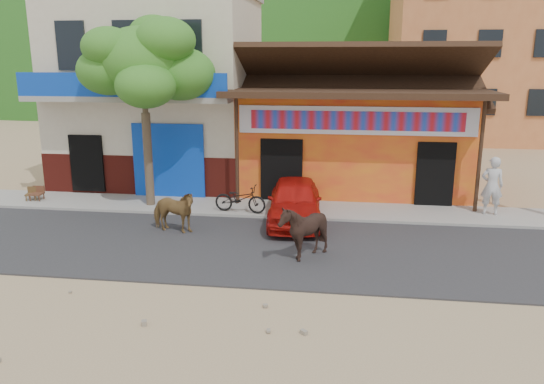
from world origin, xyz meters
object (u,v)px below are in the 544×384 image
Objects in this scene: cafe_chair_right at (31,188)px; red_car at (295,201)px; cafe_chair_left at (36,188)px; cow_dark at (304,231)px; tree at (146,113)px; cow_tan at (173,211)px; scooter at (240,199)px; pedestrian at (492,186)px.

red_car is at bearing -18.96° from cafe_chair_right.
cow_dark is at bearing -26.44° from cafe_chair_left.
tree reaches higher than cafe_chair_left.
cow_tan is at bearing -161.18° from red_car.
cow_tan is 0.88× the size of scooter.
cow_dark is 1.75× the size of cafe_chair_right.
cow_dark is 10.17m from cafe_chair_left.
tree is 10.98m from pedestrian.
red_car is 4.74× the size of cafe_chair_right.
tree is 4.78m from cafe_chair_left.
scooter reaches higher than cafe_chair_left.
pedestrian reaches higher than cow_dark.
cafe_chair_right is (-7.28, 0.48, -0.03)m from scooter.
cow_tan is at bearing -26.96° from cafe_chair_left.
pedestrian reaches higher than cafe_chair_left.
pedestrian is (5.92, 1.34, 0.33)m from red_car.
tree is 7.02× the size of cafe_chair_left.
pedestrian is 2.22× the size of cafe_chair_right.
cafe_chair_right is at bearing -179.91° from tree.
tree is 3.79m from cow_tan.
cow_dark is 0.78× the size of pedestrian.
cow_tan is 1.78× the size of cafe_chair_right.
red_car is at bearing -54.52° from cow_tan.
cow_tan is 9.61m from pedestrian.
scooter is at bearing -7.51° from cafe_chair_left.
cafe_chair_right is (-14.95, -0.35, -0.50)m from pedestrian.
cow_dark reaches higher than scooter.
cafe_chair_left is at bearing 78.77° from cow_tan.
red_car reaches higher than cafe_chair_left.
tree is 4.24× the size of cow_dark.
cow_tan is at bearing -35.42° from cafe_chair_right.
cow_dark is 4.13m from scooter.
scooter is 7.14m from cafe_chair_left.
cafe_chair_right is at bearing 7.25° from pedestrian.
scooter is at bearing 159.21° from red_car.
cow_tan is 0.80× the size of pedestrian.
tree is at bearing 88.70° from scooter.
cow_dark reaches higher than cafe_chair_left.
tree is 3.64× the size of scooter.
red_car is at bearing -178.96° from cow_dark.
tree is at bearing -3.65° from cafe_chair_left.
cow_tan reaches higher than cafe_chair_right.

